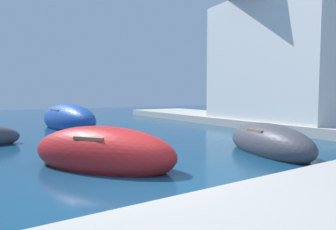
{
  "coord_description": "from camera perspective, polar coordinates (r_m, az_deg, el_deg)",
  "views": [
    {
      "loc": [
        -2.74,
        -5.5,
        2.01
      ],
      "look_at": [
        5.72,
        8.08,
        0.91
      ],
      "focal_mm": 30.32,
      "sensor_mm": 36.0,
      "label": 1
    }
  ],
  "objects": [
    {
      "name": "moored_boat_4",
      "position": [
        10.51,
        19.5,
        -5.23
      ],
      "size": [
        2.44,
        4.31,
        1.36
      ],
      "rotation": [
        0.0,
        0.0,
        4.47
      ],
      "color": "#3F3F47",
      "rests_on": "ground"
    },
    {
      "name": "moored_boat_0",
      "position": [
        8.17,
        -13.07,
        -7.4
      ],
      "size": [
        3.99,
        4.54,
        1.51
      ],
      "rotation": [
        0.0,
        0.0,
        2.21
      ],
      "color": "#B21E1E",
      "rests_on": "ground"
    },
    {
      "name": "quay_promenade",
      "position": [
        8.9,
        21.8,
        -7.75
      ],
      "size": [
        44.0,
        32.0,
        0.5
      ],
      "color": "#ADA89E",
      "rests_on": "ground"
    },
    {
      "name": "moored_boat_2",
      "position": [
        18.55,
        -19.42,
        -0.85
      ],
      "size": [
        3.13,
        6.33,
        1.92
      ],
      "rotation": [
        0.0,
        0.0,
        1.74
      ],
      "color": "#1E479E",
      "rests_on": "ground"
    },
    {
      "name": "waterfront_building_main",
      "position": [
        19.72,
        22.06,
        11.81
      ],
      "size": [
        5.94,
        8.57,
        8.51
      ],
      "color": "white",
      "rests_on": "quay_promenade"
    },
    {
      "name": "ground",
      "position": [
        6.46,
        -5.32,
        -14.2
      ],
      "size": [
        80.0,
        80.0,
        0.0
      ],
      "primitive_type": "plane",
      "color": "navy"
    }
  ]
}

